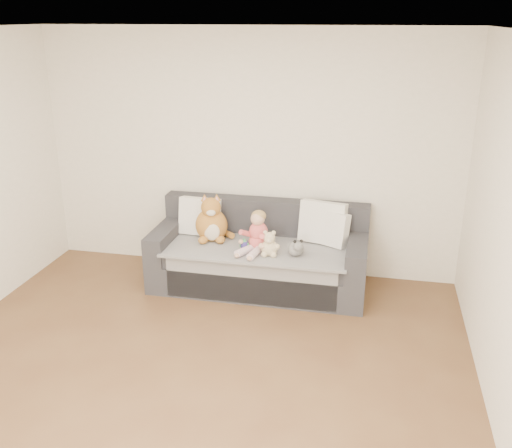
{
  "coord_description": "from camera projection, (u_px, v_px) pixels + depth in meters",
  "views": [
    {
      "loc": [
        1.33,
        -3.29,
        2.69
      ],
      "look_at": [
        0.22,
        1.87,
        0.75
      ],
      "focal_mm": 40.0,
      "sensor_mm": 36.0,
      "label": 1
    }
  ],
  "objects": [
    {
      "name": "room_shell",
      "position": [
        185.0,
        218.0,
        4.15
      ],
      "size": [
        5.0,
        5.0,
        5.0
      ],
      "color": "brown",
      "rests_on": "ground"
    },
    {
      "name": "cushion_right_back",
      "position": [
        323.0,
        222.0,
        5.86
      ],
      "size": [
        0.5,
        0.3,
        0.44
      ],
      "rotation": [
        0.0,
        0.0,
        -0.21
      ],
      "color": "silver",
      "rests_on": "sofa"
    },
    {
      "name": "plush_cow",
      "position": [
        296.0,
        248.0,
        5.56
      ],
      "size": [
        0.16,
        0.23,
        0.19
      ],
      "rotation": [
        0.0,
        0.0,
        0.4
      ],
      "color": "white",
      "rests_on": "sofa"
    },
    {
      "name": "plush_cat",
      "position": [
        212.0,
        222.0,
        5.93
      ],
      "size": [
        0.41,
        0.4,
        0.52
      ],
      "rotation": [
        0.0,
        0.0,
        0.28
      ],
      "color": "#AC6626",
      "rests_on": "sofa"
    },
    {
      "name": "cushion_left",
      "position": [
        200.0,
        216.0,
        6.08
      ],
      "size": [
        0.45,
        0.23,
        0.41
      ],
      "rotation": [
        0.0,
        0.0,
        -0.08
      ],
      "color": "silver",
      "rests_on": "sofa"
    },
    {
      "name": "cushion_right_front",
      "position": [
        330.0,
        228.0,
        5.81
      ],
      "size": [
        0.42,
        0.33,
        0.36
      ],
      "rotation": [
        0.0,
        0.0,
        -0.48
      ],
      "color": "silver",
      "rests_on": "sofa"
    },
    {
      "name": "toddler",
      "position": [
        257.0,
        234.0,
        5.66
      ],
      "size": [
        0.29,
        0.43,
        0.42
      ],
      "rotation": [
        0.0,
        0.0,
        -0.3
      ],
      "color": "#CF4959",
      "rests_on": "sofa"
    },
    {
      "name": "sofa",
      "position": [
        260.0,
        257.0,
        5.95
      ],
      "size": [
        2.2,
        0.94,
        0.85
      ],
      "color": "#2D2D32",
      "rests_on": "ground"
    },
    {
      "name": "sippy_cup",
      "position": [
        244.0,
        244.0,
        5.69
      ],
      "size": [
        0.11,
        0.09,
        0.13
      ],
      "rotation": [
        0.0,
        0.0,
        -0.42
      ],
      "color": "#413693",
      "rests_on": "sofa"
    },
    {
      "name": "teddy_bear",
      "position": [
        269.0,
        245.0,
        5.56
      ],
      "size": [
        0.21,
        0.16,
        0.26
      ],
      "rotation": [
        0.0,
        0.0,
        0.09
      ],
      "color": "beige",
      "rests_on": "sofa"
    }
  ]
}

